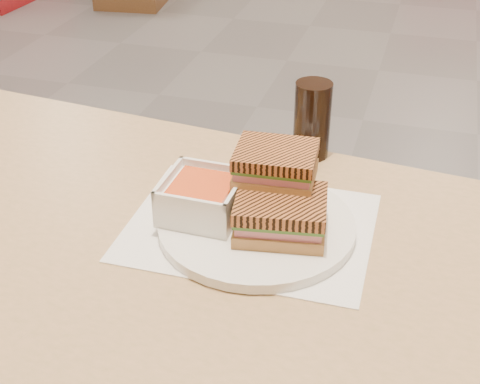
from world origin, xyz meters
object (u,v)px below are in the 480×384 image
(plate, at_px, (257,226))
(soup_bowl, at_px, (202,199))
(main_table, at_px, (144,288))
(panini_lower, at_px, (281,215))
(cola_glass, at_px, (312,120))

(plate, distance_m, soup_bowl, 0.09)
(main_table, bearing_deg, panini_lower, 9.63)
(main_table, bearing_deg, cola_glass, 56.76)
(soup_bowl, height_order, panini_lower, soup_bowl)
(main_table, height_order, soup_bowl, soup_bowl)
(panini_lower, xyz_separation_m, cola_glass, (-0.01, 0.27, 0.02))
(soup_bowl, bearing_deg, panini_lower, -5.28)
(cola_glass, bearing_deg, panini_lower, -88.02)
(soup_bowl, xyz_separation_m, panini_lower, (0.12, -0.01, 0.00))
(main_table, bearing_deg, plate, 16.15)
(plate, height_order, soup_bowl, soup_bowl)
(soup_bowl, distance_m, cola_glass, 0.29)
(plate, xyz_separation_m, cola_glass, (0.03, 0.26, 0.06))
(plate, relative_size, cola_glass, 2.14)
(plate, bearing_deg, main_table, -163.85)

